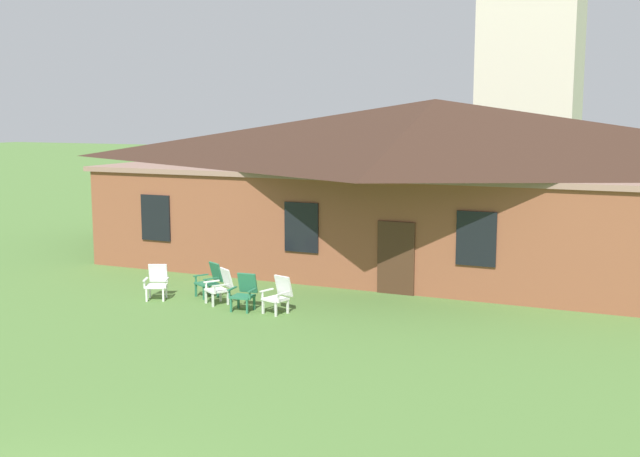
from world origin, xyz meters
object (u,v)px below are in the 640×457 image
(lawn_chair_by_porch, at_px, (157,281))
(lawn_chair_left_end, at_px, (221,286))
(lawn_chair_near_door, at_px, (210,279))
(lawn_chair_middle, at_px, (245,291))
(lawn_chair_right_end, at_px, (279,294))

(lawn_chair_by_porch, relative_size, lawn_chair_left_end, 1.00)
(lawn_chair_near_door, height_order, lawn_chair_left_end, same)
(lawn_chair_left_end, bearing_deg, lawn_chair_middle, -19.83)
(lawn_chair_left_end, bearing_deg, lawn_chair_near_door, 139.41)
(lawn_chair_left_end, distance_m, lawn_chair_right_end, 1.90)
(lawn_chair_near_door, distance_m, lawn_chair_left_end, 0.93)
(lawn_chair_near_door, xyz_separation_m, lawn_chair_right_end, (2.59, -0.84, 0.00))
(lawn_chair_by_porch, bearing_deg, lawn_chair_near_door, 34.54)
(lawn_chair_middle, relative_size, lawn_chair_right_end, 1.00)
(lawn_chair_by_porch, height_order, lawn_chair_middle, same)
(lawn_chair_by_porch, distance_m, lawn_chair_near_door, 1.48)
(lawn_chair_middle, height_order, lawn_chair_right_end, same)
(lawn_chair_by_porch, distance_m, lawn_chair_right_end, 3.81)
(lawn_chair_by_porch, height_order, lawn_chair_left_end, same)
(lawn_chair_near_door, relative_size, lawn_chair_left_end, 1.00)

